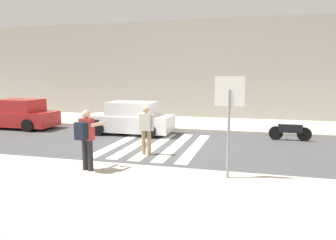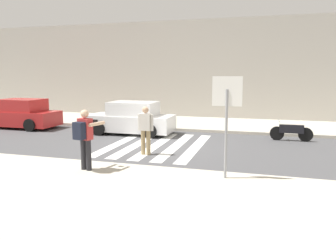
{
  "view_description": "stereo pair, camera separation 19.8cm",
  "coord_description": "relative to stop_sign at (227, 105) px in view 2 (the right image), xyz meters",
  "views": [
    {
      "loc": [
        3.87,
        -12.23,
        2.83
      ],
      "look_at": [
        0.6,
        -0.2,
        1.1
      ],
      "focal_mm": 35.0,
      "sensor_mm": 36.0,
      "label": 1
    },
    {
      "loc": [
        4.06,
        -12.17,
        2.83
      ],
      "look_at": [
        0.6,
        -0.2,
        1.1
      ],
      "focal_mm": 35.0,
      "sensor_mm": 36.0,
      "label": 2
    }
  ],
  "objects": [
    {
      "name": "crosswalk_stripe_4",
      "position": [
        -1.59,
        3.96,
        -2.07
      ],
      "size": [
        0.44,
        5.2,
        0.01
      ],
      "primitive_type": "cube",
      "color": "silver",
      "rests_on": "ground"
    },
    {
      "name": "crosswalk_stripe_0",
      "position": [
        -4.79,
        3.96,
        -2.07
      ],
      "size": [
        0.44,
        5.2,
        0.01
      ],
      "primitive_type": "cube",
      "color": "silver",
      "rests_on": "ground"
    },
    {
      "name": "crosswalk_stripe_3",
      "position": [
        -2.39,
        3.96,
        -2.07
      ],
      "size": [
        0.44,
        5.2,
        0.01
      ],
      "primitive_type": "cube",
      "color": "silver",
      "rests_on": "ground"
    },
    {
      "name": "crosswalk_stripe_1",
      "position": [
        -3.99,
        3.96,
        -2.07
      ],
      "size": [
        0.44,
        5.2,
        0.01
      ],
      "primitive_type": "cube",
      "color": "silver",
      "rests_on": "ground"
    },
    {
      "name": "crosswalk_stripe_2",
      "position": [
        -3.19,
        3.96,
        -2.07
      ],
      "size": [
        0.44,
        5.2,
        0.01
      ],
      "primitive_type": "cube",
      "color": "silver",
      "rests_on": "ground"
    },
    {
      "name": "parked_car_red",
      "position": [
        -11.51,
        6.06,
        -1.35
      ],
      "size": [
        4.1,
        1.92,
        1.55
      ],
      "color": "red",
      "rests_on": "ground"
    },
    {
      "name": "building_facade_far",
      "position": [
        -3.19,
        14.16,
        1.04
      ],
      "size": [
        56.0,
        4.0,
        6.24
      ],
      "primitive_type": "cube",
      "color": "#ADA89E",
      "rests_on": "ground"
    },
    {
      "name": "motorcycle",
      "position": [
        2.11,
        6.36,
        -1.66
      ],
      "size": [
        1.76,
        0.6,
        0.87
      ],
      "color": "black",
      "rests_on": "ground"
    },
    {
      "name": "ground_plane",
      "position": [
        -3.19,
        3.76,
        -2.08
      ],
      "size": [
        120.0,
        120.0,
        0.0
      ],
      "primitive_type": "plane",
      "color": "#4C4C4F"
    },
    {
      "name": "photographer_with_backpack",
      "position": [
        -3.89,
        -0.39,
        -0.91
      ],
      "size": [
        0.7,
        0.92,
        1.72
      ],
      "color": "#232328",
      "rests_on": "sidewalk_near"
    },
    {
      "name": "sidewalk_far",
      "position": [
        -3.19,
        9.76,
        -2.01
      ],
      "size": [
        60.0,
        4.8,
        0.14
      ],
      "primitive_type": "cube",
      "color": "beige",
      "rests_on": "ground"
    },
    {
      "name": "parked_car_white",
      "position": [
        -5.14,
        6.06,
        -1.35
      ],
      "size": [
        4.1,
        1.92,
        1.55
      ],
      "color": "white",
      "rests_on": "ground"
    },
    {
      "name": "pedestrian_crossing",
      "position": [
        -3.06,
        2.32,
        -1.1
      ],
      "size": [
        0.58,
        0.24,
        1.72
      ],
      "color": "tan",
      "rests_on": "ground"
    },
    {
      "name": "sidewalk_near",
      "position": [
        -3.19,
        -2.44,
        -2.01
      ],
      "size": [
        60.0,
        6.0,
        0.14
      ],
      "primitive_type": "cube",
      "color": "beige",
      "rests_on": "ground"
    },
    {
      "name": "stop_sign",
      "position": [
        0.0,
        0.0,
        0.0
      ],
      "size": [
        0.76,
        0.08,
        2.65
      ],
      "color": "gray",
      "rests_on": "sidewalk_near"
    }
  ]
}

